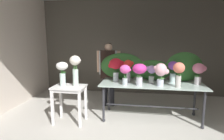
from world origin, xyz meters
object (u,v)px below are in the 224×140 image
at_px(florist, 108,68).
at_px(vase_rosy_ranunculus, 199,71).
at_px(side_table_white, 69,92).
at_px(vase_crimson_anemones, 116,66).
at_px(vase_cream_lisianthus_tall, 75,68).
at_px(vase_coral_carnations, 179,71).
at_px(vase_scarlet_freesia, 128,68).
at_px(vase_lilac_roses, 151,72).
at_px(display_table_glass, 151,88).
at_px(vase_violet_stock, 173,70).
at_px(vase_fuchsia_snapdragons, 125,72).
at_px(vase_magenta_dahlias, 139,71).
at_px(vase_blush_lilies, 161,72).
at_px(vase_white_roses_tall, 62,71).

height_order(florist, vase_rosy_ranunculus, florist).
height_order(side_table_white, vase_crimson_anemones, vase_crimson_anemones).
bearing_deg(vase_cream_lisianthus_tall, vase_coral_carnations, 4.60).
relative_size(vase_scarlet_freesia, vase_rosy_ranunculus, 1.09).
height_order(vase_crimson_anemones, vase_lilac_roses, vase_crimson_anemones).
distance_m(florist, vase_rosy_ranunculus, 2.11).
bearing_deg(display_table_glass, vase_violet_stock, 14.50).
bearing_deg(vase_lilac_roses, vase_violet_stock, 10.43).
xyz_separation_m(vase_scarlet_freesia, vase_fuchsia_snapdragons, (-0.04, -0.27, -0.04)).
bearing_deg(vase_rosy_ranunculus, vase_cream_lisianthus_tall, -169.14).
relative_size(vase_scarlet_freesia, vase_coral_carnations, 0.98).
height_order(vase_lilac_roses, vase_cream_lisianthus_tall, vase_cream_lisianthus_tall).
relative_size(vase_crimson_anemones, vase_coral_carnations, 1.05).
bearing_deg(display_table_glass, vase_coral_carnations, -27.00).
bearing_deg(vase_scarlet_freesia, vase_rosy_ranunculus, 0.94).
height_order(florist, vase_fuchsia_snapdragons, florist).
bearing_deg(vase_violet_stock, vase_magenta_dahlias, -154.28).
relative_size(vase_coral_carnations, vase_cream_lisianthus_tall, 0.79).
height_order(vase_fuchsia_snapdragons, vase_cream_lisianthus_tall, vase_cream_lisianthus_tall).
relative_size(vase_lilac_roses, vase_fuchsia_snapdragons, 0.91).
bearing_deg(vase_coral_carnations, vase_rosy_ranunculus, 34.63).
distance_m(display_table_glass, vase_scarlet_freesia, 0.67).
bearing_deg(vase_blush_lilies, florist, 144.93).
xyz_separation_m(vase_scarlet_freesia, vase_coral_carnations, (1.01, -0.29, 0.00)).
distance_m(display_table_glass, florist, 1.29).
bearing_deg(side_table_white, vase_blush_lilies, 7.64).
bearing_deg(florist, vase_violet_stock, -19.29).
distance_m(display_table_glass, vase_rosy_ranunculus, 1.04).
height_order(display_table_glass, side_table_white, display_table_glass).
bearing_deg(vase_white_roses_tall, vase_coral_carnations, 5.24).
bearing_deg(vase_rosy_ranunculus, vase_violet_stock, 174.27).
height_order(vase_scarlet_freesia, vase_lilac_roses, vase_scarlet_freesia).
height_order(display_table_glass, vase_blush_lilies, vase_blush_lilies).
distance_m(vase_crimson_anemones, vase_white_roses_tall, 1.16).
height_order(vase_rosy_ranunculus, vase_fuchsia_snapdragons, vase_rosy_ranunculus).
height_order(vase_scarlet_freesia, vase_magenta_dahlias, vase_scarlet_freesia).
bearing_deg(vase_blush_lilies, vase_violet_stock, 49.98).
height_order(vase_blush_lilies, vase_cream_lisianthus_tall, vase_cream_lisianthus_tall).
bearing_deg(vase_coral_carnations, vase_blush_lilies, 174.08).
height_order(vase_coral_carnations, vase_violet_stock, vase_coral_carnations).
bearing_deg(vase_crimson_anemones, florist, 114.38).
bearing_deg(vase_white_roses_tall, vase_crimson_anemones, 25.66).
distance_m(display_table_glass, vase_magenta_dahlias, 0.54).
relative_size(vase_violet_stock, vase_white_roses_tall, 0.95).
bearing_deg(florist, vase_scarlet_freesia, -47.65).
distance_m(vase_scarlet_freesia, vase_coral_carnations, 1.06).
bearing_deg(vase_violet_stock, vase_rosy_ranunculus, -5.73).
relative_size(florist, vase_magenta_dahlias, 3.64).
bearing_deg(vase_rosy_ranunculus, florist, 164.01).
xyz_separation_m(display_table_glass, vase_lilac_roses, (-0.01, 0.03, 0.35)).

